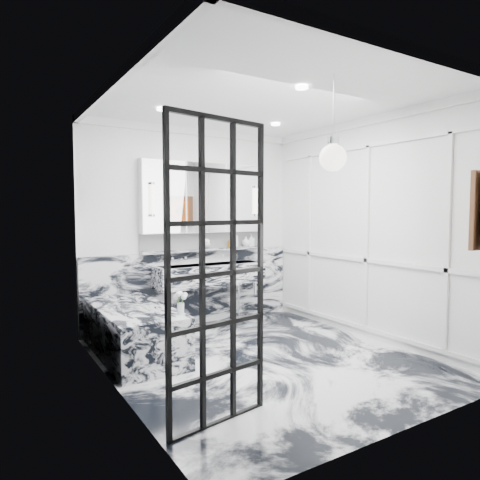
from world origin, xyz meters
TOP-DOWN VIEW (x-y plane):
  - floor at (0.00, 0.00)m, footprint 3.60×3.60m
  - ceiling at (0.00, 0.00)m, footprint 3.60×3.60m
  - wall_back at (0.00, 1.80)m, footprint 3.60×0.00m
  - wall_front at (0.00, -1.80)m, footprint 3.60×0.00m
  - wall_left at (-1.60, 0.00)m, footprint 0.00×3.60m
  - wall_right at (1.60, 0.00)m, footprint 0.00×3.60m
  - marble_clad_back at (0.00, 1.78)m, footprint 3.18×0.05m
  - marble_clad_left at (-1.59, 0.00)m, footprint 0.02×3.56m
  - panel_molding at (1.58, 0.00)m, footprint 0.03×3.40m
  - soap_bottle_a at (0.66, 1.71)m, footprint 0.11×0.11m
  - soap_bottle_b at (0.94, 1.71)m, footprint 0.11×0.11m
  - soap_bottle_c at (0.84, 1.71)m, footprint 0.16×0.16m
  - face_pot at (0.17, 1.71)m, footprint 0.13×0.13m
  - amber_bottle at (0.55, 1.71)m, footprint 0.04×0.04m
  - flower_vase at (-0.86, 0.29)m, footprint 0.07×0.07m
  - crittall_door at (-1.11, -0.98)m, footprint 0.87×0.18m
  - pendant_light at (-0.10, -1.13)m, footprint 0.22×0.22m
  - trough_sink at (0.15, 1.55)m, footprint 1.60×0.45m
  - ledge at (0.15, 1.72)m, footprint 1.90×0.14m
  - subway_tile at (0.15, 1.78)m, footprint 1.90×0.03m
  - mirror_cabinet at (0.15, 1.73)m, footprint 1.90×0.16m
  - sconce_left at (-0.67, 1.63)m, footprint 0.07×0.07m
  - sconce_right at (0.97, 1.63)m, footprint 0.07×0.07m
  - bathtub at (-1.18, 0.90)m, footprint 0.75×1.65m

SIDE VIEW (x-z plane):
  - floor at x=0.00m, z-range 0.00..0.00m
  - bathtub at x=-1.18m, z-range 0.00..0.55m
  - marble_clad_back at x=0.00m, z-range 0.00..1.05m
  - flower_vase at x=-0.86m, z-range 0.55..0.67m
  - trough_sink at x=0.15m, z-range 0.58..0.88m
  - ledge at x=0.15m, z-range 1.05..1.09m
  - amber_bottle at x=0.55m, z-range 1.09..1.19m
  - crittall_door at x=-1.11m, z-range 0.00..2.31m
  - face_pot at x=0.17m, z-range 1.10..1.23m
  - soap_bottle_c at x=0.84m, z-range 1.09..1.25m
  - soap_bottle_b at x=0.94m, z-range 1.09..1.28m
  - soap_bottle_a at x=0.66m, z-range 1.09..1.32m
  - subway_tile at x=0.15m, z-range 1.09..1.32m
  - panel_molding at x=1.58m, z-range 0.15..2.45m
  - marble_clad_left at x=-1.59m, z-range 0.00..2.68m
  - wall_back at x=0.00m, z-range -0.40..3.20m
  - wall_front at x=0.00m, z-range -0.40..3.20m
  - wall_left at x=-1.60m, z-range -0.40..3.20m
  - wall_right at x=1.60m, z-range -0.40..3.20m
  - sconce_left at x=-0.67m, z-range 1.58..1.98m
  - sconce_right at x=0.97m, z-range 1.58..1.98m
  - mirror_cabinet at x=0.15m, z-range 1.32..2.32m
  - pendant_light at x=-0.10m, z-range 1.95..2.18m
  - ceiling at x=0.00m, z-range 2.80..2.80m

